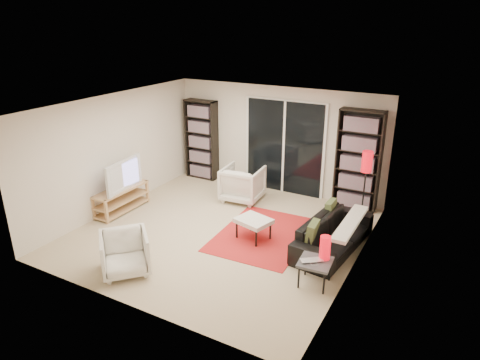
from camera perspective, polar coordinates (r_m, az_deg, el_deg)
name	(u,v)px	position (r m, az deg, el deg)	size (l,w,h in m)	color
floor	(221,232)	(8.14, -2.58, -6.94)	(5.00, 5.00, 0.00)	tan
wall_back	(277,140)	(9.77, 4.95, 5.40)	(5.00, 0.02, 2.40)	silver
wall_front	(121,229)	(5.85, -15.63, -6.36)	(5.00, 0.02, 2.40)	silver
wall_left	(116,152)	(9.15, -16.24, 3.55)	(0.02, 5.00, 2.40)	silver
wall_right	(360,199)	(6.78, 15.65, -2.49)	(0.02, 5.00, 2.40)	silver
ceiling	(219,106)	(7.34, -2.88, 9.86)	(5.00, 5.00, 0.02)	white
sliding_door	(284,147)	(9.71, 5.92, 4.33)	(1.92, 0.08, 2.16)	white
bookshelf_left	(201,140)	(10.60, -5.16, 5.37)	(0.80, 0.30, 1.95)	black
bookshelf_right	(358,161)	(9.09, 15.48, 2.52)	(0.90, 0.30, 2.10)	black
tv_stand	(121,199)	(9.23, -15.52, -2.44)	(0.41, 1.29, 0.50)	tan
tv	(120,174)	(9.02, -15.77, 0.74)	(1.09, 0.14, 0.63)	black
rug	(263,235)	(8.05, 3.12, -7.28)	(1.56, 2.12, 0.01)	red
sofa	(334,234)	(7.65, 12.37, -7.03)	(1.93, 0.75, 0.56)	black
armchair_back	(243,184)	(9.37, 0.34, -0.49)	(0.82, 0.84, 0.77)	silver
armchair_front	(125,253)	(7.04, -15.10, -9.42)	(0.71, 0.74, 0.67)	silver
ottoman	(254,222)	(7.76, 1.82, -5.55)	(0.70, 0.62, 0.40)	silver
side_table	(315,264)	(6.60, 9.99, -10.94)	(0.51, 0.51, 0.40)	#424146
laptop	(313,262)	(6.52, 9.67, -10.74)	(0.34, 0.22, 0.03)	silver
table_lamp	(325,248)	(6.58, 11.28, -8.83)	(0.16, 0.16, 0.37)	red
floor_lamp	(366,169)	(8.38, 16.49, 1.45)	(0.22, 0.22, 1.48)	black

